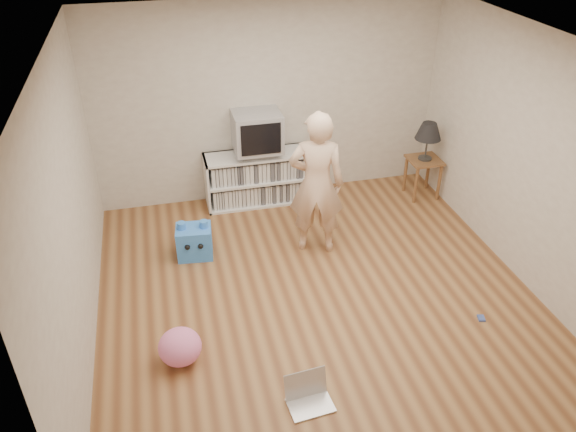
{
  "coord_description": "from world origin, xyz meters",
  "views": [
    {
      "loc": [
        -1.4,
        -4.48,
        3.84
      ],
      "look_at": [
        -0.2,
        0.4,
        0.73
      ],
      "focal_mm": 35.0,
      "sensor_mm": 36.0,
      "label": 1
    }
  ],
  "objects_px": {
    "media_unit": "(258,178)",
    "plush_pink": "(180,347)",
    "crt_tv": "(257,131)",
    "laptop": "(308,395)",
    "side_table": "(423,168)",
    "person": "(317,184)",
    "plush_blue": "(194,241)",
    "dvd_deck": "(258,152)",
    "table_lamp": "(429,132)"
  },
  "relations": [
    {
      "from": "plush_blue",
      "to": "plush_pink",
      "type": "height_order",
      "value": "plush_blue"
    },
    {
      "from": "crt_tv",
      "to": "person",
      "type": "distance_m",
      "value": 1.32
    },
    {
      "from": "table_lamp",
      "to": "laptop",
      "type": "xyz_separation_m",
      "value": [
        -2.45,
        -3.04,
        -0.87
      ]
    },
    {
      "from": "crt_tv",
      "to": "dvd_deck",
      "type": "bearing_deg",
      "value": 90.0
    },
    {
      "from": "plush_pink",
      "to": "dvd_deck",
      "type": "bearing_deg",
      "value": 64.86
    },
    {
      "from": "dvd_deck",
      "to": "person",
      "type": "distance_m",
      "value": 1.31
    },
    {
      "from": "media_unit",
      "to": "plush_pink",
      "type": "height_order",
      "value": "media_unit"
    },
    {
      "from": "table_lamp",
      "to": "person",
      "type": "bearing_deg",
      "value": -153.87
    },
    {
      "from": "media_unit",
      "to": "crt_tv",
      "type": "distance_m",
      "value": 0.67
    },
    {
      "from": "crt_tv",
      "to": "plush_pink",
      "type": "xyz_separation_m",
      "value": [
        -1.26,
        -2.69,
        -0.85
      ]
    },
    {
      "from": "table_lamp",
      "to": "plush_blue",
      "type": "height_order",
      "value": "table_lamp"
    },
    {
      "from": "media_unit",
      "to": "dvd_deck",
      "type": "xyz_separation_m",
      "value": [
        -0.0,
        -0.02,
        0.39
      ]
    },
    {
      "from": "dvd_deck",
      "to": "plush_blue",
      "type": "relative_size",
      "value": 0.98
    },
    {
      "from": "plush_pink",
      "to": "table_lamp",
      "type": "bearing_deg",
      "value": 33.84
    },
    {
      "from": "laptop",
      "to": "side_table",
      "type": "bearing_deg",
      "value": 46.05
    },
    {
      "from": "crt_tv",
      "to": "laptop",
      "type": "bearing_deg",
      "value": -94.33
    },
    {
      "from": "media_unit",
      "to": "crt_tv",
      "type": "relative_size",
      "value": 2.33
    },
    {
      "from": "plush_pink",
      "to": "person",
      "type": "bearing_deg",
      "value": 40.65
    },
    {
      "from": "side_table",
      "to": "table_lamp",
      "type": "relative_size",
      "value": 1.07
    },
    {
      "from": "side_table",
      "to": "person",
      "type": "height_order",
      "value": "person"
    },
    {
      "from": "media_unit",
      "to": "plush_blue",
      "type": "height_order",
      "value": "media_unit"
    },
    {
      "from": "side_table",
      "to": "laptop",
      "type": "relative_size",
      "value": 1.39
    },
    {
      "from": "media_unit",
      "to": "laptop",
      "type": "bearing_deg",
      "value": -94.31
    },
    {
      "from": "dvd_deck",
      "to": "plush_pink",
      "type": "height_order",
      "value": "dvd_deck"
    },
    {
      "from": "media_unit",
      "to": "plush_blue",
      "type": "bearing_deg",
      "value": -131.87
    },
    {
      "from": "crt_tv",
      "to": "table_lamp",
      "type": "height_order",
      "value": "crt_tv"
    },
    {
      "from": "side_table",
      "to": "person",
      "type": "xyz_separation_m",
      "value": [
        -1.77,
        -0.87,
        0.44
      ]
    },
    {
      "from": "media_unit",
      "to": "dvd_deck",
      "type": "height_order",
      "value": "dvd_deck"
    },
    {
      "from": "table_lamp",
      "to": "laptop",
      "type": "distance_m",
      "value": 4.0
    },
    {
      "from": "plush_blue",
      "to": "crt_tv",
      "type": "bearing_deg",
      "value": 53.94
    },
    {
      "from": "media_unit",
      "to": "side_table",
      "type": "height_order",
      "value": "media_unit"
    },
    {
      "from": "laptop",
      "to": "plush_blue",
      "type": "height_order",
      "value": "plush_blue"
    },
    {
      "from": "media_unit",
      "to": "plush_pink",
      "type": "bearing_deg",
      "value": -115.02
    },
    {
      "from": "dvd_deck",
      "to": "side_table",
      "type": "distance_m",
      "value": 2.25
    },
    {
      "from": "dvd_deck",
      "to": "side_table",
      "type": "relative_size",
      "value": 0.82
    },
    {
      "from": "plush_pink",
      "to": "media_unit",
      "type": "bearing_deg",
      "value": 64.98
    },
    {
      "from": "dvd_deck",
      "to": "crt_tv",
      "type": "height_order",
      "value": "crt_tv"
    },
    {
      "from": "laptop",
      "to": "plush_pink",
      "type": "height_order",
      "value": "plush_pink"
    },
    {
      "from": "media_unit",
      "to": "dvd_deck",
      "type": "bearing_deg",
      "value": -90.0
    },
    {
      "from": "dvd_deck",
      "to": "side_table",
      "type": "bearing_deg",
      "value": -9.56
    },
    {
      "from": "media_unit",
      "to": "person",
      "type": "relative_size",
      "value": 0.82
    },
    {
      "from": "media_unit",
      "to": "side_table",
      "type": "bearing_deg",
      "value": -9.96
    },
    {
      "from": "dvd_deck",
      "to": "laptop",
      "type": "bearing_deg",
      "value": -94.33
    },
    {
      "from": "crt_tv",
      "to": "side_table",
      "type": "bearing_deg",
      "value": -9.48
    },
    {
      "from": "plush_blue",
      "to": "table_lamp",
      "type": "bearing_deg",
      "value": 18.67
    },
    {
      "from": "media_unit",
      "to": "laptop",
      "type": "relative_size",
      "value": 3.53
    },
    {
      "from": "table_lamp",
      "to": "dvd_deck",
      "type": "bearing_deg",
      "value": 170.44
    },
    {
      "from": "crt_tv",
      "to": "side_table",
      "type": "height_order",
      "value": "crt_tv"
    },
    {
      "from": "dvd_deck",
      "to": "table_lamp",
      "type": "height_order",
      "value": "table_lamp"
    },
    {
      "from": "crt_tv",
      "to": "side_table",
      "type": "relative_size",
      "value": 1.09
    }
  ]
}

